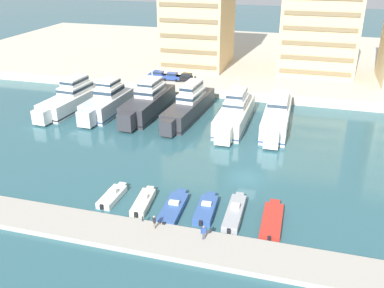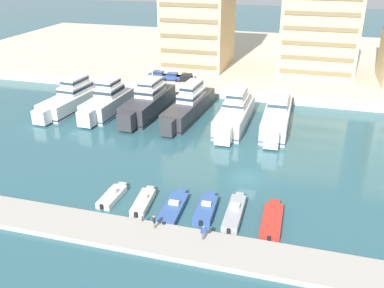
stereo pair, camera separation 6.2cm
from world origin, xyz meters
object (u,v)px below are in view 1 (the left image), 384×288
object	(u,v)px
pedestrian_near_edge	(204,231)
yacht_charcoal_mid_left	(148,102)
motorboat_white_far_left	(113,196)
yacht_charcoal_center_left	(189,105)
car_blue_far_left	(158,75)
motorboat_grey_center	(235,213)
motorboat_red_center_right	(272,220)
yacht_white_center_right	(277,115)
motorboat_cream_left	(144,202)
yacht_silver_left	(107,102)
pedestrian_mid_deck	(154,221)
motorboat_blue_mid_left	(173,208)
motorboat_blue_center_left	(206,209)
car_black_mid_left	(186,77)
car_blue_left	(172,76)
yacht_white_far_left	(72,98)
yacht_ivory_center	(235,113)

from	to	relation	value
pedestrian_near_edge	yacht_charcoal_mid_left	bearing A→B (deg)	119.32
yacht_charcoal_mid_left	motorboat_white_far_left	size ratio (longest dim) A/B	3.27
yacht_charcoal_center_left	car_blue_far_left	size ratio (longest dim) A/B	5.10
yacht_charcoal_mid_left	motorboat_grey_center	xyz separation A→B (m)	(22.00, -29.39, -1.79)
motorboat_white_far_left	motorboat_red_center_right	world-z (taller)	motorboat_white_far_left
yacht_charcoal_center_left	motorboat_grey_center	distance (m)	33.13
motorboat_white_far_left	pedestrian_near_edge	bearing A→B (deg)	-23.17
yacht_white_center_right	motorboat_cream_left	xyz separation A→B (m)	(-12.86, -30.51, -1.55)
yacht_silver_left	pedestrian_mid_deck	size ratio (longest dim) A/B	9.98
yacht_charcoal_center_left	pedestrian_mid_deck	distance (m)	35.97
motorboat_white_far_left	motorboat_cream_left	bearing A→B (deg)	-3.33
motorboat_blue_mid_left	pedestrian_near_edge	size ratio (longest dim) A/B	4.71
motorboat_blue_center_left	car_black_mid_left	size ratio (longest dim) A/B	1.63
yacht_white_center_right	car_blue_left	bearing A→B (deg)	147.59
yacht_white_far_left	motorboat_blue_mid_left	world-z (taller)	yacht_white_far_left
yacht_white_far_left	motorboat_blue_center_left	distance (m)	44.05
motorboat_grey_center	pedestrian_near_edge	world-z (taller)	pedestrian_near_edge
yacht_white_far_left	motorboat_grey_center	size ratio (longest dim) A/B	2.43
motorboat_blue_mid_left	pedestrian_near_edge	distance (m)	7.33
motorboat_blue_mid_left	motorboat_grey_center	xyz separation A→B (m)	(7.20, 0.70, 0.14)
car_blue_far_left	yacht_silver_left	bearing A→B (deg)	-100.91
motorboat_grey_center	car_black_mid_left	xyz separation A→B (m)	(-19.34, 45.54, 2.45)
yacht_white_far_left	motorboat_blue_center_left	world-z (taller)	yacht_white_far_left
motorboat_red_center_right	car_blue_left	world-z (taller)	car_blue_left
motorboat_white_far_left	pedestrian_mid_deck	world-z (taller)	pedestrian_mid_deck
car_blue_far_left	car_black_mid_left	bearing A→B (deg)	-1.72
motorboat_cream_left	pedestrian_near_edge	size ratio (longest dim) A/B	3.86
motorboat_red_center_right	motorboat_grey_center	bearing A→B (deg)	179.21
yacht_charcoal_mid_left	yacht_white_far_left	bearing A→B (deg)	-175.38
yacht_charcoal_mid_left	car_blue_left	size ratio (longest dim) A/B	4.78
yacht_silver_left	yacht_charcoal_mid_left	world-z (taller)	yacht_charcoal_mid_left
motorboat_blue_mid_left	car_blue_left	world-z (taller)	car_blue_left
yacht_charcoal_center_left	yacht_ivory_center	bearing A→B (deg)	-8.39
yacht_charcoal_center_left	motorboat_cream_left	xyz separation A→B (m)	(3.12, -30.45, -1.74)
motorboat_white_far_left	motorboat_red_center_right	xyz separation A→B (m)	(19.56, 0.25, -0.06)
yacht_charcoal_center_left	motorboat_white_far_left	xyz separation A→B (m)	(-1.08, -30.21, -1.77)
motorboat_blue_center_left	pedestrian_mid_deck	size ratio (longest dim) A/B	4.14
motorboat_blue_center_left	car_blue_far_left	world-z (taller)	car_blue_far_left
yacht_white_far_left	yacht_silver_left	bearing A→B (deg)	-5.37
motorboat_cream_left	motorboat_grey_center	bearing A→B (deg)	2.87
yacht_charcoal_mid_left	motorboat_grey_center	size ratio (longest dim) A/B	2.42
pedestrian_mid_deck	car_blue_far_left	bearing A→B (deg)	109.52
car_black_mid_left	motorboat_grey_center	bearing A→B (deg)	-66.99
yacht_charcoal_mid_left	pedestrian_near_edge	distance (m)	40.48
yacht_silver_left	motorboat_cream_left	distance (m)	33.57
yacht_ivory_center	pedestrian_mid_deck	world-z (taller)	yacht_ivory_center
yacht_white_far_left	motorboat_blue_mid_left	xyz separation A→B (m)	(30.00, -28.87, -1.70)
yacht_charcoal_mid_left	pedestrian_mid_deck	size ratio (longest dim) A/B	12.07
yacht_white_far_left	yacht_white_center_right	size ratio (longest dim) A/B	0.92
yacht_silver_left	motorboat_grey_center	distance (m)	40.32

